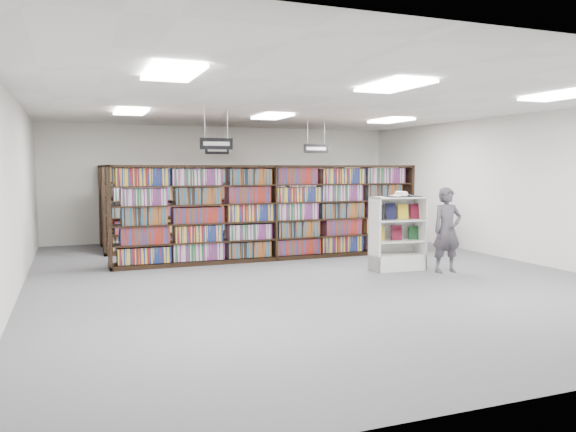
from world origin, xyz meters
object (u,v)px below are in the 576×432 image
object	(u,v)px
bookshelf_row_near	(272,212)
endcap_display	(397,245)
shopper	(447,230)
open_book	(402,195)

from	to	relation	value
bookshelf_row_near	endcap_display	distance (m)	2.88
endcap_display	shopper	xyz separation A→B (m)	(0.74, -0.64, 0.34)
open_book	shopper	bearing A→B (deg)	-36.67
bookshelf_row_near	shopper	size ratio (longest dim) A/B	4.21
bookshelf_row_near	endcap_display	size ratio (longest dim) A/B	4.76
bookshelf_row_near	shopper	distance (m)	3.80
endcap_display	bookshelf_row_near	bearing A→B (deg)	138.19
bookshelf_row_near	shopper	xyz separation A→B (m)	(2.66, -2.70, -0.22)
shopper	endcap_display	bearing A→B (deg)	143.88
bookshelf_row_near	shopper	bearing A→B (deg)	-45.41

